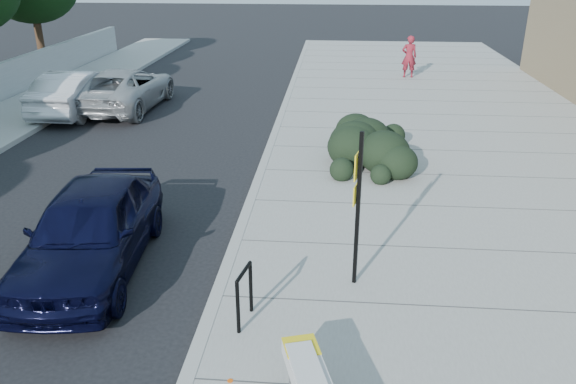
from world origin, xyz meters
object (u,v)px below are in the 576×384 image
bike_rack (244,291)px  suv_silver (125,89)px  pedestrian (409,57)px  sedan_navy (91,229)px  sign_post (357,201)px  wagon_silver (77,92)px

bike_rack → suv_silver: (-6.60, 13.14, 0.05)m
bike_rack → pedestrian: pedestrian is taller
suv_silver → sedan_navy: bearing=108.8°
sign_post → sedan_navy: size_ratio=0.58×
sedan_navy → sign_post: bearing=-8.8°
wagon_silver → sign_post: bearing=132.9°
sign_post → suv_silver: bearing=139.7°
bike_rack → suv_silver: bearing=127.8°
sedan_navy → pedestrian: 19.15m
suv_silver → pedestrian: (11.22, 6.03, 0.33)m
sign_post → pedestrian: (2.91, 17.88, -0.61)m
sign_post → sedan_navy: sign_post is taller
pedestrian → bike_rack: bearing=75.4°
pedestrian → sign_post: bearing=79.7°
bike_rack → pedestrian: bearing=87.6°
wagon_silver → suv_silver: bearing=-150.7°
suv_silver → pedestrian: 12.74m
wagon_silver → suv_silver: wagon_silver is taller
wagon_silver → pedestrian: pedestrian is taller
suv_silver → pedestrian: pedestrian is taller
bike_rack → sign_post: 2.36m
sign_post → wagon_silver: sign_post is taller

